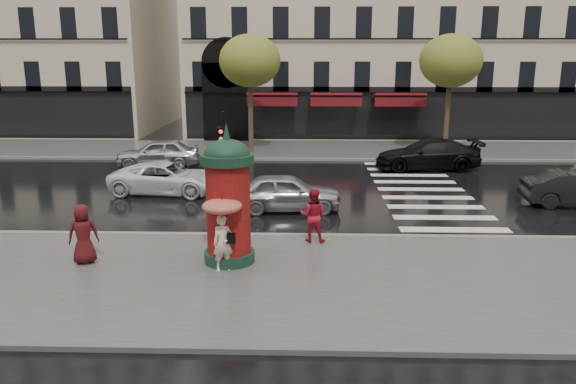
{
  "coord_description": "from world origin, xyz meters",
  "views": [
    {
      "loc": [
        1.07,
        -13.65,
        5.64
      ],
      "look_at": [
        0.61,
        1.5,
        1.86
      ],
      "focal_mm": 35.0,
      "sensor_mm": 36.0,
      "label": 1
    }
  ],
  "objects_px": {
    "woman_red": "(313,215)",
    "car_far_silver": "(158,153)",
    "car_white": "(167,178)",
    "morris_column": "(228,197)",
    "car_silver": "(286,192)",
    "traffic_light": "(224,163)",
    "woman_umbrella": "(223,222)",
    "man_burgundy": "(83,234)",
    "car_black": "(428,154)"
  },
  "relations": [
    {
      "from": "car_far_silver",
      "to": "car_white",
      "type": "bearing_deg",
      "value": 10.23
    },
    {
      "from": "traffic_light",
      "to": "car_far_silver",
      "type": "height_order",
      "value": "traffic_light"
    },
    {
      "from": "woman_red",
      "to": "traffic_light",
      "type": "distance_m",
      "value": 3.09
    },
    {
      "from": "woman_red",
      "to": "car_silver",
      "type": "xyz_separation_m",
      "value": [
        -0.92,
        3.78,
        -0.25
      ]
    },
    {
      "from": "morris_column",
      "to": "woman_red",
      "type": "bearing_deg",
      "value": 37.38
    },
    {
      "from": "man_burgundy",
      "to": "car_silver",
      "type": "height_order",
      "value": "man_burgundy"
    },
    {
      "from": "morris_column",
      "to": "traffic_light",
      "type": "relative_size",
      "value": 0.98
    },
    {
      "from": "traffic_light",
      "to": "woman_red",
      "type": "bearing_deg",
      "value": -6.97
    },
    {
      "from": "woman_umbrella",
      "to": "man_burgundy",
      "type": "height_order",
      "value": "woman_umbrella"
    },
    {
      "from": "woman_red",
      "to": "car_silver",
      "type": "bearing_deg",
      "value": -68.35
    },
    {
      "from": "woman_umbrella",
      "to": "morris_column",
      "type": "relative_size",
      "value": 0.52
    },
    {
      "from": "woman_umbrella",
      "to": "car_black",
      "type": "bearing_deg",
      "value": 59.48
    },
    {
      "from": "car_white",
      "to": "car_black",
      "type": "xyz_separation_m",
      "value": [
        11.73,
        5.29,
        0.1
      ]
    },
    {
      "from": "morris_column",
      "to": "traffic_light",
      "type": "bearing_deg",
      "value": 100.8
    },
    {
      "from": "traffic_light",
      "to": "man_burgundy",
      "type": "bearing_deg",
      "value": -146.59
    },
    {
      "from": "man_burgundy",
      "to": "morris_column",
      "type": "height_order",
      "value": "morris_column"
    },
    {
      "from": "woman_red",
      "to": "morris_column",
      "type": "relative_size",
      "value": 0.43
    },
    {
      "from": "car_silver",
      "to": "car_far_silver",
      "type": "relative_size",
      "value": 0.97
    },
    {
      "from": "traffic_light",
      "to": "car_black",
      "type": "height_order",
      "value": "traffic_light"
    },
    {
      "from": "woman_red",
      "to": "man_burgundy",
      "type": "bearing_deg",
      "value": 25.73
    },
    {
      "from": "morris_column",
      "to": "car_far_silver",
      "type": "distance_m",
      "value": 14.54
    },
    {
      "from": "car_white",
      "to": "car_far_silver",
      "type": "height_order",
      "value": "car_far_silver"
    },
    {
      "from": "woman_red",
      "to": "traffic_light",
      "type": "relative_size",
      "value": 0.42
    },
    {
      "from": "woman_red",
      "to": "man_burgundy",
      "type": "distance_m",
      "value": 6.46
    },
    {
      "from": "morris_column",
      "to": "car_silver",
      "type": "bearing_deg",
      "value": 76.24
    },
    {
      "from": "woman_umbrella",
      "to": "man_burgundy",
      "type": "bearing_deg",
      "value": 174.05
    },
    {
      "from": "traffic_light",
      "to": "car_black",
      "type": "relative_size",
      "value": 0.75
    },
    {
      "from": "traffic_light",
      "to": "car_white",
      "type": "relative_size",
      "value": 0.84
    },
    {
      "from": "woman_red",
      "to": "car_far_silver",
      "type": "distance_m",
      "value": 14.0
    },
    {
      "from": "woman_red",
      "to": "car_silver",
      "type": "height_order",
      "value": "woman_red"
    },
    {
      "from": "car_white",
      "to": "car_far_silver",
      "type": "bearing_deg",
      "value": 23.31
    },
    {
      "from": "car_black",
      "to": "car_silver",
      "type": "bearing_deg",
      "value": -44.16
    },
    {
      "from": "morris_column",
      "to": "traffic_light",
      "type": "xyz_separation_m",
      "value": [
        -0.39,
        2.06,
        0.52
      ]
    },
    {
      "from": "woman_red",
      "to": "man_burgundy",
      "type": "height_order",
      "value": "woman_red"
    },
    {
      "from": "morris_column",
      "to": "car_silver",
      "type": "distance_m",
      "value": 5.82
    },
    {
      "from": "woman_red",
      "to": "man_burgundy",
      "type": "xyz_separation_m",
      "value": [
        -6.15,
        -1.97,
        -0.0
      ]
    },
    {
      "from": "woman_umbrella",
      "to": "car_black",
      "type": "distance_m",
      "value": 16.1
    },
    {
      "from": "man_burgundy",
      "to": "car_silver",
      "type": "bearing_deg",
      "value": -151.68
    },
    {
      "from": "car_silver",
      "to": "car_far_silver",
      "type": "xyz_separation_m",
      "value": [
        -6.76,
        7.93,
        0.02
      ]
    },
    {
      "from": "traffic_light",
      "to": "car_white",
      "type": "xyz_separation_m",
      "value": [
        -3.24,
        5.87,
        -1.81
      ]
    },
    {
      "from": "car_silver",
      "to": "woman_umbrella",
      "type": "bearing_deg",
      "value": 163.75
    },
    {
      "from": "woman_red",
      "to": "car_far_silver",
      "type": "relative_size",
      "value": 0.39
    },
    {
      "from": "woman_red",
      "to": "car_far_silver",
      "type": "bearing_deg",
      "value": -48.8
    },
    {
      "from": "woman_umbrella",
      "to": "car_far_silver",
      "type": "distance_m",
      "value": 15.07
    },
    {
      "from": "woman_umbrella",
      "to": "car_silver",
      "type": "distance_m",
      "value": 6.36
    },
    {
      "from": "man_burgundy",
      "to": "car_black",
      "type": "relative_size",
      "value": 0.32
    },
    {
      "from": "woman_umbrella",
      "to": "car_far_silver",
      "type": "height_order",
      "value": "woman_umbrella"
    },
    {
      "from": "car_far_silver",
      "to": "woman_umbrella",
      "type": "bearing_deg",
      "value": 13.16
    },
    {
      "from": "woman_umbrella",
      "to": "car_white",
      "type": "height_order",
      "value": "woman_umbrella"
    },
    {
      "from": "woman_red",
      "to": "car_white",
      "type": "distance_m",
      "value": 8.56
    }
  ]
}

